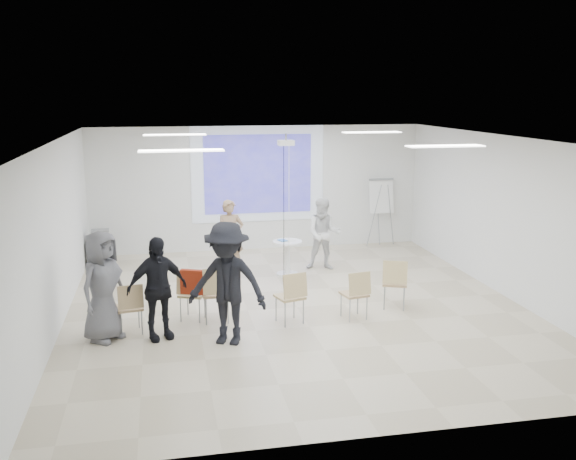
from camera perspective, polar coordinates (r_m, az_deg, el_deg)
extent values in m
cube|color=beige|center=(11.61, 0.78, -7.11)|extent=(8.00, 9.00, 0.10)
cube|color=white|center=(10.98, 0.83, 8.35)|extent=(8.00, 9.00, 0.10)
cube|color=silver|center=(15.60, -2.71, 3.75)|extent=(8.00, 0.10, 3.00)
cube|color=silver|center=(11.09, -20.12, -0.46)|extent=(0.10, 9.00, 3.00)
cube|color=silver|center=(12.66, 19.04, 1.12)|extent=(0.10, 9.00, 3.00)
cube|color=silver|center=(15.49, -2.68, 4.99)|extent=(3.20, 0.01, 2.30)
cube|color=#3A37BC|center=(15.48, -2.68, 4.99)|extent=(2.60, 0.01, 1.90)
cylinder|color=white|center=(13.53, -0.05, -3.94)|extent=(0.59, 0.59, 0.05)
cylinder|color=silver|center=(13.45, -0.05, -2.57)|extent=(0.16, 0.16, 0.67)
cylinder|color=white|center=(13.36, -0.05, -1.07)|extent=(0.81, 0.81, 0.04)
cube|color=silver|center=(13.36, 0.20, -0.96)|extent=(0.25, 0.24, 0.01)
cube|color=#3F7DBD|center=(13.36, -0.50, -0.91)|extent=(0.21, 0.25, 0.02)
imported|color=#9D7B60|center=(13.54, -5.17, -0.19)|extent=(0.65, 0.45, 1.79)
imported|color=white|center=(13.84, 3.21, 0.00)|extent=(0.98, 0.86, 1.74)
cube|color=white|center=(13.75, -4.56, 1.22)|extent=(0.04, 0.12, 0.04)
cube|color=silver|center=(13.97, 2.25, 1.40)|extent=(0.07, 0.12, 0.04)
cube|color=tan|center=(10.58, -13.90, -6.72)|extent=(0.46, 0.46, 0.04)
cube|color=tan|center=(10.33, -13.82, -5.81)|extent=(0.40, 0.15, 0.37)
cylinder|color=gray|center=(10.49, -14.59, -8.18)|extent=(0.02, 0.02, 0.41)
cylinder|color=gray|center=(10.52, -12.85, -8.02)|extent=(0.02, 0.02, 0.41)
cylinder|color=gray|center=(10.78, -14.80, -7.62)|extent=(0.02, 0.02, 0.41)
cylinder|color=#96999E|center=(10.82, -13.12, -7.46)|extent=(0.02, 0.02, 0.41)
cube|color=tan|center=(10.99, -8.43, -5.65)|extent=(0.54, 0.54, 0.04)
cube|color=tan|center=(10.74, -8.84, -4.71)|extent=(0.41, 0.24, 0.39)
cylinder|color=gray|center=(10.97, -9.53, -6.97)|extent=(0.03, 0.03, 0.43)
cylinder|color=gray|center=(10.86, -7.87, -7.12)|extent=(0.03, 0.03, 0.43)
cylinder|color=gray|center=(11.27, -8.90, -6.43)|extent=(0.03, 0.03, 0.43)
cylinder|color=gray|center=(11.15, -7.29, -6.57)|extent=(0.03, 0.03, 0.43)
cube|color=tan|center=(10.85, -6.42, -5.61)|extent=(0.46, 0.46, 0.04)
cube|color=tan|center=(10.57, -6.36, -4.58)|extent=(0.45, 0.10, 0.43)
cylinder|color=gray|center=(10.75, -7.29, -7.20)|extent=(0.02, 0.02, 0.47)
cylinder|color=#95989D|center=(10.77, -5.34, -7.11)|extent=(0.02, 0.02, 0.47)
cylinder|color=#909298|center=(11.09, -7.40, -6.58)|extent=(0.02, 0.02, 0.47)
cylinder|color=gray|center=(11.11, -5.52, -6.49)|extent=(0.02, 0.02, 0.47)
cube|color=tan|center=(10.70, 0.15, -5.97)|extent=(0.52, 0.52, 0.04)
cube|color=tan|center=(10.46, 0.65, -4.97)|extent=(0.43, 0.19, 0.40)
cylinder|color=gray|center=(10.56, -0.26, -7.54)|extent=(0.03, 0.03, 0.44)
cylinder|color=gray|center=(10.71, 1.38, -7.26)|extent=(0.03, 0.03, 0.44)
cylinder|color=gray|center=(10.85, -1.07, -6.99)|extent=(0.03, 0.03, 0.44)
cylinder|color=gray|center=(10.99, 0.53, -6.73)|extent=(0.03, 0.03, 0.44)
cube|color=tan|center=(10.98, 5.90, -5.69)|extent=(0.47, 0.47, 0.04)
cube|color=tan|center=(10.75, 6.40, -4.77)|extent=(0.41, 0.16, 0.38)
cylinder|color=#93959B|center=(10.84, 5.52, -7.13)|extent=(0.02, 0.02, 0.42)
cylinder|color=gray|center=(10.99, 7.02, -6.90)|extent=(0.02, 0.02, 0.42)
cylinder|color=gray|center=(11.11, 4.74, -6.63)|extent=(0.02, 0.02, 0.42)
cylinder|color=gray|center=(11.25, 6.22, -6.42)|extent=(0.02, 0.02, 0.42)
cube|color=tan|center=(11.60, 9.47, -4.67)|extent=(0.55, 0.55, 0.04)
cube|color=#D1B679|center=(11.33, 9.50, -3.74)|extent=(0.43, 0.23, 0.40)
cylinder|color=gray|center=(11.51, 8.56, -5.99)|extent=(0.03, 0.03, 0.44)
cylinder|color=gray|center=(11.51, 10.27, -6.05)|extent=(0.03, 0.03, 0.44)
cylinder|color=#96989E|center=(11.83, 8.60, -5.48)|extent=(0.03, 0.03, 0.44)
cylinder|color=gray|center=(11.83, 10.27, -5.54)|extent=(0.03, 0.03, 0.44)
cube|color=maroon|center=(10.70, -8.42, -4.59)|extent=(0.43, 0.26, 0.41)
imported|color=black|center=(10.86, -6.43, -5.40)|extent=(0.36, 0.26, 0.03)
imported|color=black|center=(10.10, -11.59, -4.46)|extent=(1.24, 0.98, 1.87)
imported|color=black|center=(9.72, -5.43, -4.05)|extent=(1.58, 1.27, 2.15)
imported|color=slate|center=(10.24, -16.18, -4.26)|extent=(1.08, 1.13, 1.94)
cylinder|color=#95999D|center=(15.96, 7.66, 1.27)|extent=(0.30, 0.17, 1.56)
cylinder|color=gray|center=(16.13, 9.11, 1.33)|extent=(0.29, 0.20, 1.56)
cylinder|color=#95979D|center=(16.30, 8.01, 1.48)|extent=(0.04, 0.35, 1.55)
cube|color=white|center=(16.06, 8.30, 3.07)|extent=(0.62, 0.21, 0.87)
cube|color=gray|center=(16.03, 8.29, 4.49)|extent=(0.64, 0.08, 0.06)
cube|color=black|center=(14.78, -16.26, -1.93)|extent=(0.57, 0.46, 0.55)
cube|color=gray|center=(14.69, -16.35, -0.44)|extent=(0.40, 0.34, 0.24)
cylinder|color=black|center=(14.70, -17.06, -3.15)|extent=(0.07, 0.07, 0.07)
cylinder|color=black|center=(14.68, -15.36, -3.07)|extent=(0.07, 0.07, 0.07)
cylinder|color=black|center=(15.02, -17.01, -2.83)|extent=(0.07, 0.07, 0.07)
cylinder|color=black|center=(15.00, -15.34, -2.75)|extent=(0.07, 0.07, 0.07)
cube|color=white|center=(12.48, -0.18, 7.75)|extent=(0.30, 0.25, 0.10)
cylinder|color=gray|center=(12.47, -0.18, 8.26)|extent=(0.04, 0.04, 0.14)
cylinder|color=black|center=(12.58, -0.38, 1.19)|extent=(0.01, 0.01, 2.77)
cylinder|color=white|center=(12.58, 0.09, 1.19)|extent=(0.01, 0.01, 2.77)
cube|color=white|center=(12.74, -10.03, 8.33)|extent=(1.20, 0.30, 0.02)
cube|color=white|center=(13.44, 7.46, 8.61)|extent=(1.20, 0.30, 0.02)
cube|color=white|center=(9.25, -9.47, 6.98)|extent=(1.20, 0.30, 0.02)
cube|color=white|center=(10.20, 13.79, 7.26)|extent=(1.20, 0.30, 0.02)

